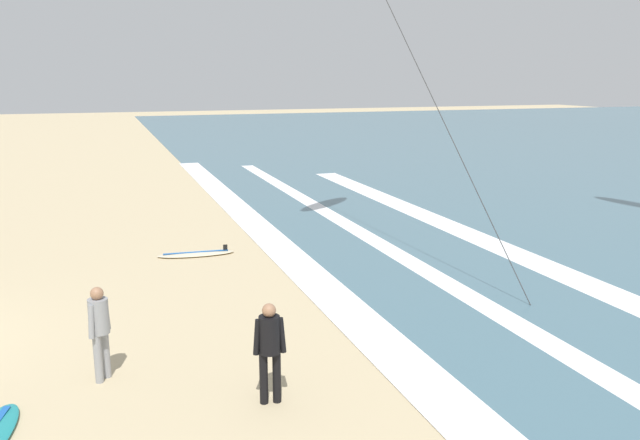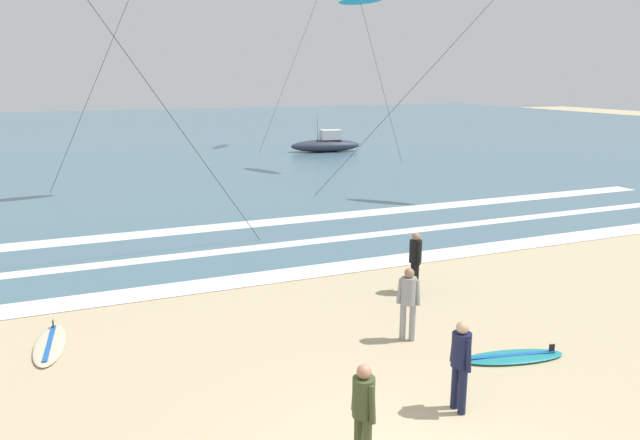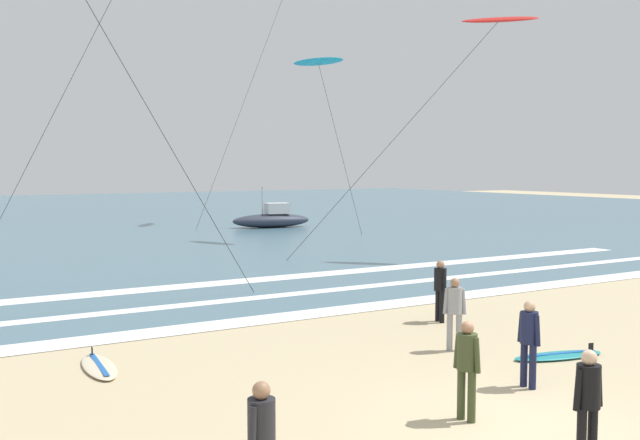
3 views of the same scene
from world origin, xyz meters
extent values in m
plane|color=tan|center=(0.00, 0.00, 0.00)|extent=(160.00, 160.00, 0.00)
cube|color=#476B7A|center=(0.00, 53.52, 0.01)|extent=(140.00, 90.00, 0.01)
cube|color=white|center=(-1.57, 8.92, 0.01)|extent=(45.21, 1.06, 0.01)
cube|color=white|center=(0.95, 11.85, 0.01)|extent=(46.01, 0.64, 0.01)
cube|color=white|center=(1.71, 14.98, 0.01)|extent=(39.17, 1.04, 0.01)
cylinder|color=black|center=(3.86, 6.48, 0.41)|extent=(0.13, 0.13, 0.82)
cylinder|color=black|center=(3.84, 6.28, 0.41)|extent=(0.13, 0.13, 0.82)
cylinder|color=black|center=(3.85, 6.38, 1.11)|extent=(0.32, 0.32, 0.58)
cylinder|color=black|center=(3.88, 6.57, 1.08)|extent=(0.11, 0.14, 0.56)
cylinder|color=black|center=(3.83, 6.19, 1.08)|extent=(0.11, 0.14, 0.56)
sphere|color=#9E7051|center=(3.85, 6.38, 1.49)|extent=(0.21, 0.21, 0.21)
cylinder|color=#232328|center=(-4.71, -0.66, 1.11)|extent=(0.32, 0.32, 0.58)
cylinder|color=#232328|center=(-4.87, -0.76, 1.08)|extent=(0.16, 0.15, 0.56)
cylinder|color=#232328|center=(-4.55, -0.56, 1.08)|extent=(0.16, 0.15, 0.56)
sphere|color=#9E7051|center=(-4.71, -0.66, 1.49)|extent=(0.21, 0.21, 0.21)
cylinder|color=#141938|center=(1.60, 1.36, 0.41)|extent=(0.13, 0.13, 0.82)
cylinder|color=#141938|center=(1.61, 1.16, 0.41)|extent=(0.13, 0.13, 0.82)
cylinder|color=#141938|center=(1.60, 1.26, 1.11)|extent=(0.32, 0.32, 0.58)
cylinder|color=#141938|center=(1.59, 1.45, 1.08)|extent=(0.10, 0.14, 0.56)
cylinder|color=#141938|center=(1.61, 1.07, 1.08)|extent=(0.10, 0.14, 0.56)
sphere|color=tan|center=(1.60, 1.26, 1.49)|extent=(0.21, 0.21, 0.21)
cylinder|color=gray|center=(2.30, 3.91, 0.41)|extent=(0.13, 0.13, 0.82)
cylinder|color=gray|center=(2.14, 4.03, 0.41)|extent=(0.13, 0.13, 0.82)
cylinder|color=gray|center=(2.22, 3.97, 1.11)|extent=(0.32, 0.32, 0.58)
cylinder|color=gray|center=(2.37, 3.85, 1.08)|extent=(0.16, 0.15, 0.56)
cylinder|color=gray|center=(2.07, 4.08, 1.08)|extent=(0.16, 0.15, 0.56)
sphere|color=#9E7051|center=(2.22, 3.97, 1.49)|extent=(0.21, 0.21, 0.21)
cylinder|color=#384223|center=(-0.51, 0.45, 0.41)|extent=(0.13, 0.13, 0.82)
cylinder|color=#384223|center=(-0.55, 0.65, 0.41)|extent=(0.13, 0.13, 0.82)
cylinder|color=#384223|center=(-0.53, 0.55, 1.11)|extent=(0.32, 0.32, 0.58)
cylinder|color=#384223|center=(-0.49, 0.37, 1.08)|extent=(0.12, 0.15, 0.56)
cylinder|color=#384223|center=(-0.57, 0.73, 1.08)|extent=(0.12, 0.15, 0.56)
sphere|color=#9E7051|center=(-0.53, 0.55, 1.49)|extent=(0.21, 0.21, 0.21)
cylinder|color=black|center=(-0.27, -1.63, 0.41)|extent=(0.13, 0.13, 0.82)
cylinder|color=black|center=(-0.47, -1.61, 0.41)|extent=(0.13, 0.13, 0.82)
cylinder|color=black|center=(-0.37, -1.62, 1.11)|extent=(0.32, 0.32, 0.58)
cylinder|color=black|center=(-0.18, -1.63, 1.08)|extent=(0.14, 0.10, 0.56)
cylinder|color=black|center=(-0.55, -1.60, 1.08)|extent=(0.14, 0.10, 0.56)
sphere|color=#DBB28E|center=(-0.37, -1.62, 1.49)|extent=(0.21, 0.21, 0.21)
ellipsoid|color=beige|center=(-4.79, 6.51, 0.04)|extent=(0.75, 2.14, 0.09)
cube|color=#1959B2|center=(-4.79, 6.51, 0.09)|extent=(0.23, 1.79, 0.01)
cube|color=black|center=(-4.73, 7.32, 0.17)|extent=(0.02, 0.12, 0.16)
ellipsoid|color=teal|center=(3.72, 2.41, 0.04)|extent=(2.18, 1.04, 0.09)
cube|color=#1959B2|center=(3.72, 2.41, 0.09)|extent=(1.76, 0.49, 0.01)
cube|color=black|center=(4.52, 2.23, 0.17)|extent=(0.12, 0.04, 0.16)
cylinder|color=#333333|center=(12.20, 36.44, 8.14)|extent=(7.69, 2.17, 16.28)
cylinder|color=#333333|center=(-2.24, 23.02, 6.45)|extent=(6.05, 3.31, 12.91)
ellipsoid|color=red|center=(14.19, 14.93, 10.19)|extent=(2.84, 2.78, 0.43)
cylinder|color=#333333|center=(10.21, 17.07, 5.09)|extent=(7.98, 4.31, 10.20)
ellipsoid|color=#23A8C6|center=(11.56, 25.58, 9.54)|extent=(2.00, 3.24, 0.43)
cylinder|color=#333333|center=(13.55, 26.42, 4.77)|extent=(4.01, 1.70, 9.55)
cylinder|color=#333333|center=(-1.61, 11.72, 4.84)|extent=(6.51, 2.21, 9.69)
ellipsoid|color=#2D3342|center=(13.17, 34.30, 0.45)|extent=(5.40, 2.50, 0.90)
cube|color=silver|center=(13.56, 34.24, 1.25)|extent=(1.66, 1.32, 0.70)
cylinder|color=#B2B2B2|center=(12.57, 34.40, 1.80)|extent=(0.08, 0.08, 1.80)
camera|label=1|loc=(12.53, 4.18, 4.89)|focal=35.81mm
camera|label=2|loc=(-3.92, -6.09, 5.45)|focal=33.33mm
camera|label=3|loc=(-8.23, -7.87, 4.02)|focal=40.64mm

